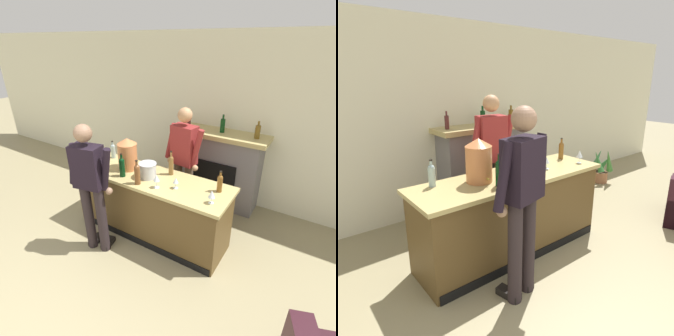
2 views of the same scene
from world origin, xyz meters
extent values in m
cube|color=beige|center=(0.00, 3.82, 1.38)|extent=(12.00, 0.07, 2.75)
cube|color=brown|center=(0.07, 2.25, 0.45)|extent=(2.23, 0.63, 0.89)
cube|color=tan|center=(0.07, 2.25, 0.91)|extent=(2.30, 0.70, 0.04)
cube|color=black|center=(0.07, 1.93, 0.05)|extent=(2.18, 0.01, 0.10)
cube|color=slate|center=(0.56, 3.56, 0.61)|extent=(1.34, 0.44, 1.22)
cube|color=black|center=(0.56, 3.33, 0.45)|extent=(0.73, 0.02, 0.78)
cube|color=tan|center=(0.56, 3.54, 1.25)|extent=(1.50, 0.52, 0.07)
cylinder|color=#4D2322|center=(-0.03, 3.54, 1.38)|extent=(0.06, 0.06, 0.18)
cylinder|color=#4D2322|center=(-0.03, 3.54, 1.50)|extent=(0.02, 0.02, 0.06)
cylinder|color=#0C3815|center=(0.57, 3.54, 1.39)|extent=(0.07, 0.07, 0.21)
cylinder|color=#0C3815|center=(0.57, 3.54, 1.53)|extent=(0.03, 0.03, 0.07)
cylinder|color=brown|center=(1.11, 3.54, 1.38)|extent=(0.08, 0.08, 0.19)
cylinder|color=brown|center=(1.11, 3.54, 1.51)|extent=(0.03, 0.03, 0.06)
cylinder|color=#A06945|center=(2.96, 3.03, 0.10)|extent=(0.27, 0.27, 0.21)
cylinder|color=#332319|center=(2.96, 3.03, 0.20)|extent=(0.24, 0.24, 0.02)
cone|color=#47874B|center=(3.06, 3.02, 0.38)|extent=(0.15, 0.30, 0.33)
cone|color=#43824B|center=(2.98, 3.15, 0.43)|extent=(0.32, 0.17, 0.42)
cone|color=#38803B|center=(2.84, 3.02, 0.43)|extent=(0.14, 0.28, 0.42)
cone|color=#3D7D36|center=(2.98, 2.90, 0.46)|extent=(0.30, 0.16, 0.47)
cylinder|color=#2A2123|center=(-0.26, 1.62, 0.49)|extent=(0.13, 0.13, 0.98)
cube|color=black|center=(-0.27, 1.69, 0.04)|extent=(0.15, 0.26, 0.07)
cylinder|color=#2A2123|center=(-0.45, 1.58, 0.49)|extent=(0.13, 0.13, 0.98)
cube|color=black|center=(-0.47, 1.65, 0.04)|extent=(0.15, 0.26, 0.07)
cube|color=black|center=(-0.35, 1.60, 1.24)|extent=(0.40, 0.29, 0.53)
cylinder|color=black|center=(-0.13, 1.67, 1.23)|extent=(0.20, 0.08, 0.57)
sphere|color=#8B674F|center=(-0.14, 1.69, 0.93)|extent=(0.09, 0.09, 0.09)
cylinder|color=black|center=(-0.58, 1.57, 1.23)|extent=(0.20, 0.08, 0.57)
sphere|color=#8B674F|center=(-0.59, 1.59, 0.93)|extent=(0.09, 0.09, 0.09)
sphere|color=#8B674F|center=(-0.35, 1.60, 1.66)|extent=(0.21, 0.21, 0.21)
cylinder|color=brown|center=(0.15, 2.90, 0.47)|extent=(0.13, 0.13, 0.93)
cube|color=black|center=(0.14, 2.83, 0.04)|extent=(0.13, 0.25, 0.07)
cylinder|color=brown|center=(0.35, 2.87, 0.47)|extent=(0.13, 0.13, 0.93)
cube|color=black|center=(0.34, 2.80, 0.04)|extent=(0.13, 0.25, 0.07)
cube|color=maroon|center=(0.25, 2.88, 1.22)|extent=(0.38, 0.26, 0.58)
cylinder|color=maroon|center=(0.02, 2.89, 1.23)|extent=(0.20, 0.08, 0.57)
sphere|color=tan|center=(0.02, 2.87, 0.93)|extent=(0.09, 0.09, 0.09)
cylinder|color=maroon|center=(0.48, 2.84, 1.23)|extent=(0.20, 0.08, 0.57)
sphere|color=tan|center=(0.47, 2.82, 0.93)|extent=(0.09, 0.09, 0.09)
sphere|color=tan|center=(0.25, 2.88, 1.66)|extent=(0.21, 0.21, 0.21)
cylinder|color=#CF7B47|center=(-0.33, 2.30, 1.12)|extent=(0.27, 0.27, 0.38)
cone|color=#CF7B47|center=(-0.33, 2.30, 1.35)|extent=(0.28, 0.28, 0.08)
cylinder|color=#B29333|center=(-0.33, 2.14, 1.01)|extent=(0.02, 0.04, 0.02)
cylinder|color=silver|center=(0.06, 2.23, 1.03)|extent=(0.22, 0.22, 0.19)
cylinder|color=silver|center=(0.06, 2.23, 1.14)|extent=(0.24, 0.24, 0.01)
cylinder|color=brown|center=(0.06, 2.01, 1.05)|extent=(0.08, 0.08, 0.23)
sphere|color=brown|center=(0.06, 2.01, 1.17)|extent=(0.07, 0.07, 0.07)
cylinder|color=brown|center=(0.06, 2.01, 1.21)|extent=(0.03, 0.03, 0.09)
cylinder|color=black|center=(0.06, 2.01, 1.26)|extent=(0.03, 0.03, 0.01)
cylinder|color=brown|center=(0.28, 2.46, 1.06)|extent=(0.07, 0.07, 0.24)
sphere|color=brown|center=(0.28, 2.46, 1.18)|extent=(0.06, 0.06, 0.06)
cylinder|color=brown|center=(0.28, 2.46, 1.22)|extent=(0.03, 0.03, 0.09)
cylinder|color=black|center=(0.28, 2.46, 1.28)|extent=(0.03, 0.03, 0.01)
cylinder|color=brown|center=(1.02, 2.39, 1.03)|extent=(0.07, 0.07, 0.19)
sphere|color=brown|center=(1.02, 2.39, 1.13)|extent=(0.06, 0.06, 0.06)
cylinder|color=brown|center=(1.02, 2.39, 1.16)|extent=(0.03, 0.03, 0.07)
cylinder|color=black|center=(1.02, 2.39, 1.21)|extent=(0.03, 0.03, 0.01)
cylinder|color=black|center=(-0.24, 2.07, 1.05)|extent=(0.08, 0.08, 0.23)
sphere|color=black|center=(-0.24, 2.07, 1.16)|extent=(0.07, 0.07, 0.07)
cylinder|color=black|center=(-0.24, 2.07, 1.21)|extent=(0.03, 0.03, 0.09)
cylinder|color=black|center=(-0.24, 2.07, 1.26)|extent=(0.03, 0.03, 0.01)
cylinder|color=#9CB5B4|center=(-0.78, 2.47, 1.03)|extent=(0.07, 0.07, 0.19)
sphere|color=#9CB5B4|center=(-0.78, 2.47, 1.13)|extent=(0.07, 0.07, 0.07)
cylinder|color=#9CB5B4|center=(-0.78, 2.47, 1.16)|extent=(0.03, 0.03, 0.07)
cylinder|color=black|center=(-0.78, 2.47, 1.21)|extent=(0.03, 0.03, 0.01)
cylinder|color=silver|center=(1.04, 2.10, 0.94)|extent=(0.06, 0.06, 0.01)
cylinder|color=silver|center=(1.04, 2.10, 0.98)|extent=(0.01, 0.01, 0.07)
cone|color=silver|center=(1.04, 2.10, 1.06)|extent=(0.08, 0.08, 0.09)
cylinder|color=silver|center=(0.53, 2.17, 0.94)|extent=(0.06, 0.06, 0.01)
cylinder|color=silver|center=(0.53, 2.17, 0.98)|extent=(0.01, 0.01, 0.07)
cone|color=silver|center=(0.53, 2.17, 1.05)|extent=(0.07, 0.07, 0.07)
cylinder|color=silver|center=(0.32, 2.06, 0.94)|extent=(0.07, 0.07, 0.01)
cylinder|color=silver|center=(0.32, 2.06, 0.99)|extent=(0.01, 0.01, 0.09)
cone|color=silver|center=(0.32, 2.06, 1.07)|extent=(0.08, 0.08, 0.09)
camera|label=1|loc=(1.94, -0.27, 2.60)|focal=28.00mm
camera|label=2|loc=(-1.94, -0.16, 1.98)|focal=32.00mm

